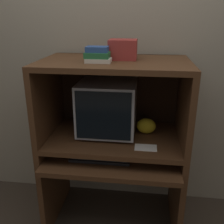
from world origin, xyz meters
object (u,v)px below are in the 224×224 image
(keyboard, at_px, (100,158))
(storage_box, at_px, (123,49))
(snack_bag, at_px, (146,126))
(mouse, at_px, (141,159))
(book_stack, at_px, (98,55))
(crt_monitor, at_px, (108,106))

(keyboard, xyz_separation_m, storage_box, (0.13, 0.23, 0.74))
(snack_bag, xyz_separation_m, storage_box, (-0.19, -0.02, 0.58))
(mouse, relative_size, book_stack, 0.39)
(keyboard, distance_m, book_stack, 0.72)
(mouse, bearing_deg, keyboard, -177.21)
(snack_bag, height_order, book_stack, book_stack)
(keyboard, bearing_deg, mouse, 2.79)
(mouse, xyz_separation_m, storage_box, (-0.16, 0.22, 0.73))
(snack_bag, height_order, storage_box, storage_box)
(snack_bag, bearing_deg, storage_box, -174.95)
(snack_bag, bearing_deg, book_stack, -154.47)
(book_stack, distance_m, storage_box, 0.21)
(book_stack, xyz_separation_m, storage_box, (0.15, 0.15, 0.02))
(snack_bag, relative_size, book_stack, 0.84)
(mouse, relative_size, storage_box, 0.35)
(mouse, bearing_deg, storage_box, 125.73)
(crt_monitor, distance_m, snack_bag, 0.33)
(keyboard, distance_m, snack_bag, 0.44)
(book_stack, bearing_deg, crt_monitor, 75.56)
(mouse, height_order, snack_bag, snack_bag)
(storage_box, bearing_deg, snack_bag, 5.05)
(keyboard, relative_size, snack_bag, 2.97)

